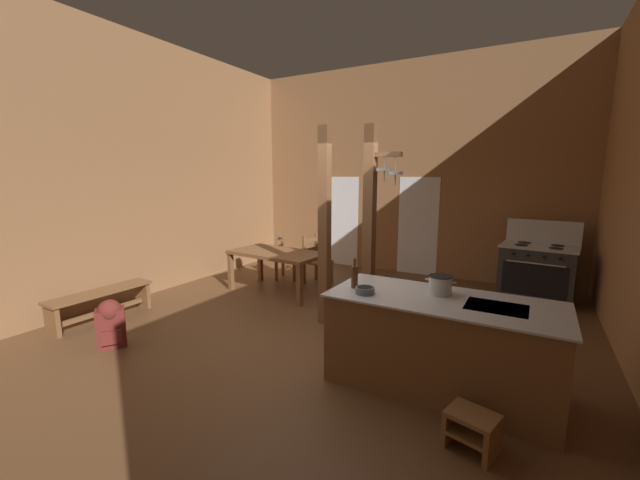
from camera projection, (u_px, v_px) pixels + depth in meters
ground_plane at (303, 345)px, 4.84m from camera, size 7.61×8.94×0.10m
wall_back at (405, 170)px, 8.03m from camera, size 7.61×0.14×4.39m
wall_left at (119, 168)px, 6.14m from camera, size 0.14×8.94×4.39m
glazed_door_back_left at (338, 221)px, 8.90m from camera, size 1.00×0.01×2.05m
glazed_panel_back_right at (418, 226)px, 8.00m from camera, size 0.84×0.01×2.05m
kitchen_island at (440, 344)px, 3.72m from camera, size 2.17×0.99×0.92m
stove_range at (537, 272)px, 6.40m from camera, size 1.22×0.93×1.32m
support_post_with_pot_rack at (371, 223)px, 5.09m from camera, size 0.52×0.23×2.74m
support_post_center at (325, 228)px, 5.24m from camera, size 0.14×0.14×2.74m
step_stool at (472, 428)px, 2.90m from camera, size 0.42×0.37×0.30m
dining_table at (277, 256)px, 6.79m from camera, size 1.77×1.05×0.74m
ladderback_chair_near_window at (286, 257)px, 7.72m from camera, size 0.53×0.53×0.95m
ladderback_chair_by_post at (316, 260)px, 7.39m from camera, size 0.50×0.50×0.95m
bench_along_left_wall at (101, 300)px, 5.50m from camera, size 0.39×1.44×0.44m
backpack at (111, 322)px, 4.63m from camera, size 0.38×0.39×0.60m
stockpot_on_counter at (440, 285)px, 3.76m from camera, size 0.30×0.23×0.19m
mixing_bowl_on_counter at (365, 290)px, 3.79m from camera, size 0.19×0.19×0.07m
bottle_tall_on_counter at (355, 276)px, 3.97m from camera, size 0.07×0.07×0.32m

